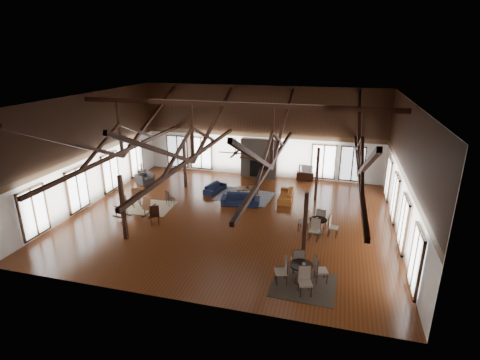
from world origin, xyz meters
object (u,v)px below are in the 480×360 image
(cafe_table_near, at_px, (301,270))
(sofa_navy_front, at_px, (240,200))
(coffee_table, at_px, (248,189))
(sofa_navy_left, at_px, (215,188))
(cafe_table_far, at_px, (318,224))
(sofa_orange, at_px, (286,195))
(armchair, at_px, (145,179))
(tv_console, at_px, (305,176))

(cafe_table_near, bearing_deg, sofa_navy_front, 121.86)
(coffee_table, xyz_separation_m, cafe_table_near, (3.95, -7.90, 0.07))
(sofa_navy_left, height_order, cafe_table_far, cafe_table_far)
(cafe_table_near, bearing_deg, sofa_navy_left, 126.89)
(sofa_navy_front, xyz_separation_m, sofa_orange, (2.33, 1.36, -0.02))
(armchair, xyz_separation_m, tv_console, (9.89, 3.31, -0.05))
(armchair, bearing_deg, cafe_table_near, -102.04)
(armchair, xyz_separation_m, cafe_table_far, (11.19, -4.14, 0.17))
(sofa_navy_front, xyz_separation_m, tv_console, (3.07, 5.10, -0.03))
(sofa_navy_front, bearing_deg, sofa_orange, 22.97)
(sofa_navy_left, relative_size, coffee_table, 1.17)
(sofa_navy_front, relative_size, armchair, 2.11)
(sofa_navy_front, distance_m, cafe_table_near, 7.64)
(sofa_navy_front, bearing_deg, cafe_table_near, -65.43)
(sofa_navy_left, bearing_deg, armchair, 101.73)
(sofa_navy_front, height_order, armchair, armchair)
(sofa_orange, distance_m, coffee_table, 2.26)
(armchair, relative_size, cafe_table_near, 0.49)
(sofa_navy_left, height_order, sofa_orange, sofa_orange)
(tv_console, bearing_deg, cafe_table_far, -80.05)
(sofa_navy_left, xyz_separation_m, coffee_table, (2.07, -0.12, 0.20))
(sofa_navy_front, relative_size, sofa_orange, 1.06)
(sofa_navy_left, bearing_deg, sofa_navy_front, -113.04)
(sofa_orange, relative_size, coffee_table, 1.37)
(armchair, bearing_deg, coffee_table, -67.75)
(sofa_navy_front, height_order, cafe_table_near, cafe_table_near)
(armchair, bearing_deg, tv_console, -46.20)
(sofa_orange, height_order, armchair, armchair)
(sofa_orange, xyz_separation_m, tv_console, (0.74, 3.74, -0.02))
(cafe_table_near, distance_m, tv_console, 11.62)
(coffee_table, relative_size, armchair, 1.46)
(coffee_table, xyz_separation_m, armchair, (-6.89, 0.37, -0.12))
(sofa_navy_left, height_order, cafe_table_near, cafe_table_near)
(sofa_navy_front, distance_m, sofa_navy_left, 2.52)
(coffee_table, xyz_separation_m, tv_console, (2.99, 3.68, -0.17))
(sofa_navy_left, distance_m, sofa_orange, 4.33)
(sofa_orange, height_order, cafe_table_near, cafe_table_near)
(sofa_navy_front, distance_m, armchair, 7.05)
(cafe_table_far, bearing_deg, tv_console, 99.95)
(sofa_orange, relative_size, cafe_table_far, 1.03)
(sofa_navy_left, xyz_separation_m, armchair, (-4.83, 0.25, 0.08))
(sofa_orange, xyz_separation_m, armchair, (-9.15, 0.43, 0.03))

